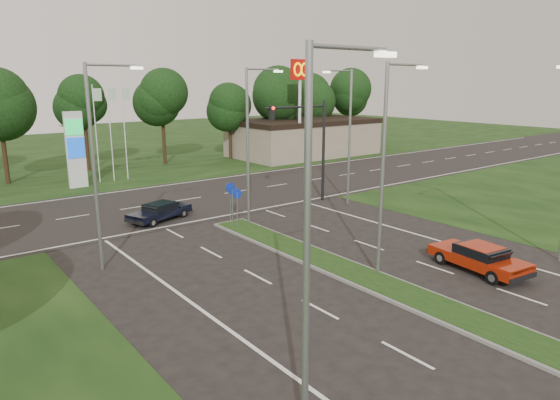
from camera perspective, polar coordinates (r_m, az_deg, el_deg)
ground at (r=18.75m, az=23.63°, el=-13.85°), size 160.00×160.00×0.00m
verge_far at (r=64.88m, az=-24.01°, el=4.94°), size 160.00×50.00×0.02m
cross_road at (r=35.93m, az=-11.82°, el=-0.15°), size 160.00×12.00×0.02m
median_kerb at (r=20.66m, az=13.81°, el=-10.30°), size 2.00×26.00×0.12m
commercial_building at (r=57.53m, az=2.74°, el=7.15°), size 16.00×9.00×4.00m
streetlight_median_near at (r=21.25m, az=12.05°, el=4.57°), size 2.53×0.22×9.00m
streetlight_median_far at (r=28.69m, az=-3.39°, el=7.06°), size 2.53×0.22×9.00m
streetlight_left_near at (r=10.62m, az=3.92°, el=-3.88°), size 2.53×0.22×9.00m
streetlight_left_far at (r=22.82m, az=-20.13°, el=4.64°), size 2.53×0.22×9.00m
streetlight_right_far at (r=33.68m, az=7.74°, el=7.90°), size 2.53×0.22×9.00m
traffic_signal at (r=34.07m, az=3.39°, el=7.34°), size 5.10×0.42×7.00m
median_signs at (r=29.04m, az=-5.37°, el=0.36°), size 1.16×1.76×2.38m
gas_pylon at (r=42.45m, az=-22.09°, el=5.60°), size 5.80×1.26×8.00m
mcdonalds_sign at (r=51.53m, az=2.31°, el=13.10°), size 2.20×0.47×10.40m
treeline_far at (r=49.88m, az=-20.33°, el=10.96°), size 6.00×6.00×9.90m
red_sedan at (r=23.94m, az=21.79°, el=-6.08°), size 2.32×4.53×1.19m
navy_sedan at (r=31.05m, az=-13.58°, el=-1.25°), size 4.25×2.82×1.08m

